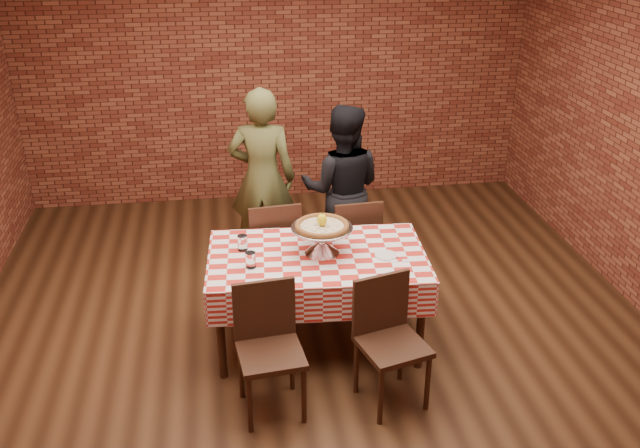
# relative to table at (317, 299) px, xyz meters

# --- Properties ---
(ground) EXTENTS (6.00, 6.00, 0.00)m
(ground) POSITION_rel_table_xyz_m (-0.01, -0.01, -0.38)
(ground) COLOR black
(ground) RESTS_ON ground
(back_wall) EXTENTS (5.50, 0.00, 5.50)m
(back_wall) POSITION_rel_table_xyz_m (-0.01, 2.99, 1.08)
(back_wall) COLOR maroon
(back_wall) RESTS_ON ground
(table) EXTENTS (1.65, 1.05, 0.75)m
(table) POSITION_rel_table_xyz_m (0.00, 0.00, 0.00)
(table) COLOR #391E12
(table) RESTS_ON ground
(tablecloth) EXTENTS (1.69, 1.09, 0.27)m
(tablecloth) POSITION_rel_table_xyz_m (0.00, -0.00, 0.25)
(tablecloth) COLOR red
(tablecloth) RESTS_ON table
(pizza_stand) EXTENTS (0.48, 0.48, 0.21)m
(pizza_stand) POSITION_rel_table_xyz_m (0.04, 0.03, 0.49)
(pizza_stand) COLOR silver
(pizza_stand) RESTS_ON tablecloth
(pizza) EXTENTS (0.41, 0.41, 0.03)m
(pizza) POSITION_rel_table_xyz_m (0.04, 0.03, 0.60)
(pizza) COLOR beige
(pizza) RESTS_ON pizza_stand
(lemon) EXTENTS (0.08, 0.08, 0.10)m
(lemon) POSITION_rel_table_xyz_m (0.04, 0.03, 0.65)
(lemon) COLOR #FFEF17
(lemon) RESTS_ON pizza
(water_glass_left) EXTENTS (0.08, 0.08, 0.12)m
(water_glass_left) POSITION_rel_table_xyz_m (-0.50, -0.12, 0.44)
(water_glass_left) COLOR white
(water_glass_left) RESTS_ON tablecloth
(water_glass_right) EXTENTS (0.08, 0.08, 0.12)m
(water_glass_right) POSITION_rel_table_xyz_m (-0.54, 0.16, 0.44)
(water_glass_right) COLOR white
(water_glass_right) RESTS_ON tablecloth
(side_plate) EXTENTS (0.17, 0.17, 0.01)m
(side_plate) POSITION_rel_table_xyz_m (0.50, -0.09, 0.39)
(side_plate) COLOR white
(side_plate) RESTS_ON tablecloth
(sweetener_packet_a) EXTENTS (0.06, 0.05, 0.00)m
(sweetener_packet_a) POSITION_rel_table_xyz_m (0.54, -0.18, 0.39)
(sweetener_packet_a) COLOR white
(sweetener_packet_a) RESTS_ON tablecloth
(sweetener_packet_b) EXTENTS (0.05, 0.04, 0.00)m
(sweetener_packet_b) POSITION_rel_table_xyz_m (0.63, -0.19, 0.39)
(sweetener_packet_b) COLOR white
(sweetener_packet_b) RESTS_ON tablecloth
(condiment_caddy) EXTENTS (0.12, 0.11, 0.14)m
(condiment_caddy) POSITION_rel_table_xyz_m (0.08, 0.33, 0.45)
(condiment_caddy) COLOR silver
(condiment_caddy) RESTS_ON tablecloth
(chair_near_left) EXTENTS (0.46, 0.46, 0.90)m
(chair_near_left) POSITION_rel_table_xyz_m (-0.42, -0.76, 0.07)
(chair_near_left) COLOR #391E12
(chair_near_left) RESTS_ON ground
(chair_near_right) EXTENTS (0.51, 0.51, 0.90)m
(chair_near_right) POSITION_rel_table_xyz_m (0.40, -0.79, 0.07)
(chair_near_right) COLOR #391E12
(chair_near_right) RESTS_ON ground
(chair_far_left) EXTENTS (0.48, 0.48, 0.91)m
(chair_far_left) POSITION_rel_table_xyz_m (-0.28, 0.78, 0.08)
(chair_far_left) COLOR #391E12
(chair_far_left) RESTS_ON ground
(chair_far_right) EXTENTS (0.44, 0.44, 0.89)m
(chair_far_right) POSITION_rel_table_xyz_m (0.42, 0.78, 0.07)
(chair_far_right) COLOR #391E12
(chair_far_right) RESTS_ON ground
(diner_olive) EXTENTS (0.68, 0.51, 1.68)m
(diner_olive) POSITION_rel_table_xyz_m (-0.30, 1.41, 0.46)
(diner_olive) COLOR brown
(diner_olive) RESTS_ON ground
(diner_black) EXTENTS (0.87, 0.75, 1.56)m
(diner_black) POSITION_rel_table_xyz_m (0.40, 1.19, 0.40)
(diner_black) COLOR black
(diner_black) RESTS_ON ground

